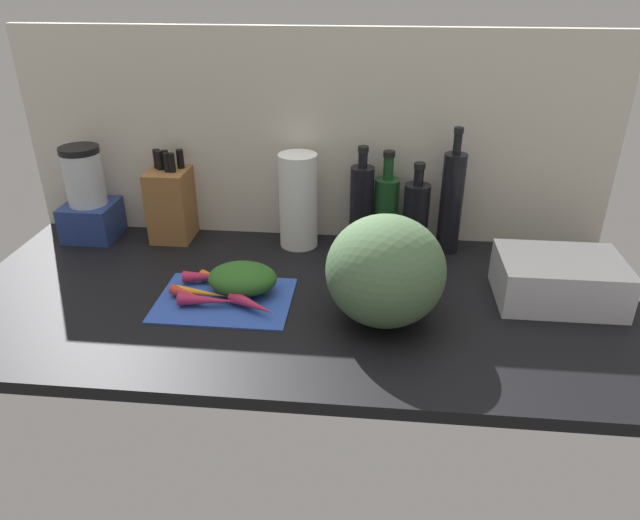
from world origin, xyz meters
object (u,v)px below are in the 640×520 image
at_px(carrot_4, 190,295).
at_px(bottle_0, 361,205).
at_px(cutting_board, 225,299).
at_px(bottle_1, 386,210).
at_px(carrot_0, 255,285).
at_px(paper_towel_roll, 298,201).
at_px(carrot_3, 210,277).
at_px(blender_appliance, 88,199).
at_px(carrot_1, 253,305).
at_px(dish_rack, 559,280).
at_px(carrot_6, 208,300).
at_px(winter_squash, 385,271).
at_px(bottle_2, 416,216).
at_px(knife_block, 172,202).
at_px(carrot_5, 203,293).
at_px(bottle_3, 451,202).
at_px(carrot_2, 217,279).

xyz_separation_m(carrot_4, bottle_0, (0.40, 0.38, 0.10)).
xyz_separation_m(cutting_board, bottle_1, (0.39, 0.37, 0.11)).
relative_size(cutting_board, carrot_0, 2.92).
bearing_deg(paper_towel_roll, carrot_3, -126.33).
height_order(cutting_board, blender_appliance, blender_appliance).
height_order(carrot_1, dish_rack, dish_rack).
height_order(carrot_3, bottle_1, bottle_1).
height_order(carrot_6, bottle_1, bottle_1).
height_order(carrot_1, bottle_1, bottle_1).
distance_m(cutting_board, bottle_0, 0.50).
xyz_separation_m(winter_squash, bottle_2, (0.09, 0.39, -0.02)).
bearing_deg(bottle_1, knife_block, -179.48).
distance_m(cutting_board, carrot_1, 0.10).
bearing_deg(bottle_0, carrot_4, -137.01).
xyz_separation_m(carrot_5, blender_appliance, (-0.44, 0.34, 0.10)).
distance_m(carrot_0, knife_block, 0.45).
xyz_separation_m(carrot_0, bottle_3, (0.50, 0.29, 0.13)).
bearing_deg(bottle_2, bottle_0, 173.38).
relative_size(carrot_5, bottle_0, 0.47).
bearing_deg(carrot_0, carrot_1, -82.34).
bearing_deg(carrot_5, cutting_board, 4.70).
bearing_deg(winter_squash, paper_towel_roll, 122.75).
relative_size(knife_block, paper_towel_roll, 0.97).
bearing_deg(paper_towel_roll, knife_block, 177.12).
xyz_separation_m(blender_appliance, bottle_0, (0.81, 0.02, 0.00)).
height_order(carrot_3, winter_squash, winter_squash).
distance_m(carrot_4, blender_appliance, 0.55).
distance_m(carrot_1, bottle_0, 0.49).
distance_m(cutting_board, dish_rack, 0.82).
relative_size(carrot_6, blender_appliance, 0.52).
xyz_separation_m(carrot_3, blender_appliance, (-0.43, 0.26, 0.10)).
xyz_separation_m(carrot_2, blender_appliance, (-0.45, 0.27, 0.10)).
relative_size(carrot_5, bottle_3, 0.39).
xyz_separation_m(carrot_0, bottle_2, (0.41, 0.29, 0.09)).
bearing_deg(bottle_3, carrot_6, -147.41).
xyz_separation_m(cutting_board, carrot_1, (0.08, -0.05, 0.02)).
relative_size(cutting_board, bottle_1, 1.16).
relative_size(carrot_4, carrot_6, 0.76).
height_order(cutting_board, carrot_5, carrot_5).
height_order(carrot_4, carrot_5, carrot_4).
height_order(carrot_4, carrot_6, carrot_6).
xyz_separation_m(carrot_0, carrot_3, (-0.12, 0.02, 0.00)).
distance_m(carrot_2, winter_squash, 0.45).
bearing_deg(bottle_1, winter_squash, -90.45).
bearing_deg(carrot_3, bottle_1, 33.04).
relative_size(cutting_board, blender_appliance, 1.18).
relative_size(carrot_0, carrot_1, 0.86).
distance_m(carrot_6, bottle_3, 0.73).
height_order(carrot_5, bottle_2, bottle_2).
distance_m(carrot_1, dish_rack, 0.75).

